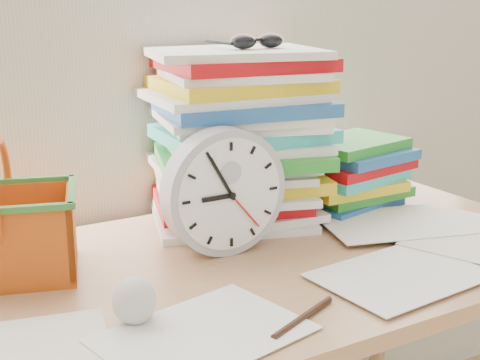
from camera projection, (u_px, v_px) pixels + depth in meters
desk at (236, 299)px, 1.28m from camera, size 1.40×0.70×0.75m
paper_stack at (239, 137)px, 1.45m from camera, size 0.43×0.38×0.38m
clock at (224, 192)px, 1.28m from camera, size 0.25×0.05×0.25m
sunglasses at (257, 41)px, 1.39m from camera, size 0.14×0.12×0.03m
book_stack at (352, 173)px, 1.57m from camera, size 0.29×0.23×0.16m
basket at (4, 209)px, 1.17m from camera, size 0.29×0.26×0.25m
crumpled_ball at (134, 300)px, 1.02m from camera, size 0.07×0.07×0.07m
pen at (303, 317)px, 1.03m from camera, size 0.15×0.07×0.01m
scattered_papers at (236, 259)px, 1.26m from camera, size 1.26×0.42×0.02m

